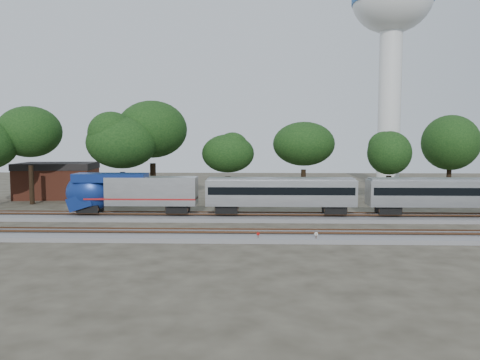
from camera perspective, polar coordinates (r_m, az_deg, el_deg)
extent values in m
plane|color=#383328|center=(46.04, -0.08, -6.03)|extent=(160.00, 160.00, 0.00)
cube|color=slate|center=(51.91, 0.14, -4.56)|extent=(160.00, 5.00, 0.40)
cube|color=brown|center=(51.13, 0.11, -4.19)|extent=(160.00, 0.08, 0.15)
cube|color=brown|center=(52.54, 0.16, -3.95)|extent=(160.00, 0.08, 0.15)
cube|color=slate|center=(42.08, -0.26, -6.79)|extent=(160.00, 5.00, 0.40)
cube|color=brown|center=(41.29, -0.30, -6.37)|extent=(160.00, 0.08, 0.15)
cube|color=brown|center=(42.69, -0.23, -6.00)|extent=(160.00, 0.08, 0.15)
cube|color=silver|center=(52.73, -10.67, -1.29)|extent=(9.95, 2.82, 3.10)
ellipsoid|color=navy|center=(54.74, -17.98, -1.47)|extent=(5.07, 2.93, 4.32)
cube|color=navy|center=(53.78, -15.48, 0.29)|extent=(7.98, 2.76, 0.94)
cube|color=black|center=(54.49, -17.54, -0.50)|extent=(0.42, 2.16, 1.23)
cube|color=maroon|center=(53.07, -11.84, -2.14)|extent=(12.20, 2.86, 0.17)
cube|color=black|center=(54.90, -17.79, -3.28)|extent=(2.44, 2.07, 0.84)
cube|color=black|center=(52.43, -7.57, -3.46)|extent=(2.44, 2.07, 0.84)
cube|color=silver|center=(51.58, 4.96, -1.52)|extent=(16.34, 2.82, 2.82)
cube|color=black|center=(51.55, 4.96, -1.21)|extent=(15.77, 2.87, 0.84)
cube|color=gray|center=(51.44, 4.97, 0.09)|extent=(15.96, 2.25, 0.33)
cube|color=black|center=(51.83, -1.61, -3.51)|extent=(2.44, 2.07, 0.84)
cube|color=black|center=(52.48, 11.42, -3.51)|extent=(2.44, 2.07, 0.84)
cube|color=silver|center=(55.46, 23.55, -1.46)|extent=(16.34, 2.82, 2.82)
cube|color=black|center=(55.43, 23.56, -1.17)|extent=(15.77, 2.87, 0.84)
cube|color=gray|center=(55.32, 23.60, 0.04)|extent=(15.96, 2.25, 0.33)
cube|color=black|center=(53.77, 17.61, -3.44)|extent=(2.44, 2.07, 0.84)
cylinder|color=#512D19|center=(40.25, 2.22, -7.06)|extent=(0.05, 0.05, 0.77)
cylinder|color=#BC0D0D|center=(40.18, 2.22, -6.59)|extent=(0.26, 0.13, 0.27)
cylinder|color=#512D19|center=(40.34, 9.26, -7.03)|extent=(0.06, 0.06, 0.86)
cylinder|color=silver|center=(40.27, 9.27, -6.49)|extent=(0.31, 0.04, 0.31)
cube|color=#512D19|center=(41.12, 11.42, -7.24)|extent=(0.54, 0.37, 0.30)
cylinder|color=silver|center=(95.19, 17.75, 8.34)|extent=(4.24, 4.24, 29.71)
cone|color=silver|center=(95.22, 17.56, 0.67)|extent=(6.79, 6.79, 4.24)
cube|color=brown|center=(76.19, -21.36, -0.39)|extent=(11.55, 8.64, 4.34)
cube|color=black|center=(76.01, -21.42, 1.60)|extent=(11.77, 8.86, 0.98)
cylinder|color=black|center=(69.71, -24.07, -0.54)|extent=(0.70, 0.70, 5.30)
ellipsoid|color=black|center=(69.46, -24.27, 5.38)|extent=(10.00, 10.00, 8.50)
cylinder|color=black|center=(64.01, -14.08, -1.06)|extent=(0.70, 0.70, 4.52)
ellipsoid|color=black|center=(63.68, -14.20, 4.43)|extent=(8.52, 8.52, 7.24)
cylinder|color=black|center=(66.61, -10.54, -0.35)|extent=(0.70, 0.70, 5.50)
ellipsoid|color=black|center=(66.36, -10.64, 6.09)|extent=(10.38, 10.38, 8.82)
cylinder|color=black|center=(65.05, -1.47, -1.18)|extent=(0.70, 0.70, 3.71)
ellipsoid|color=black|center=(64.72, -1.48, 3.25)|extent=(6.99, 6.99, 5.94)
cylinder|color=black|center=(69.65, 7.73, -0.54)|extent=(0.70, 0.70, 4.41)
ellipsoid|color=black|center=(69.34, 7.78, 4.39)|extent=(8.31, 8.31, 7.07)
cylinder|color=black|center=(69.15, 17.64, -1.04)|extent=(0.70, 0.70, 3.74)
ellipsoid|color=black|center=(68.83, 17.74, 3.16)|extent=(7.05, 7.05, 5.99)
cylinder|color=black|center=(79.43, 24.09, -0.22)|extent=(0.70, 0.70, 4.50)
ellipsoid|color=black|center=(79.17, 24.24, 4.18)|extent=(8.48, 8.48, 7.21)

